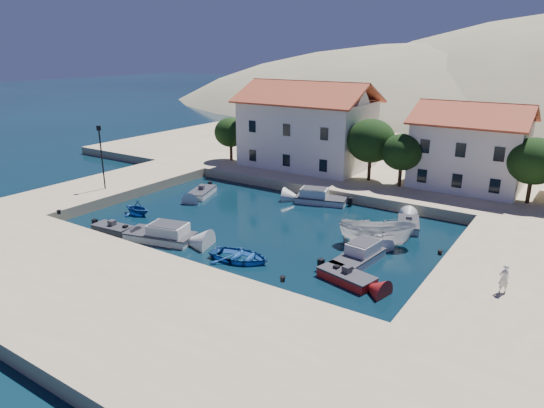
{
  "coord_description": "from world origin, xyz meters",
  "views": [
    {
      "loc": [
        21.96,
        -21.23,
        14.26
      ],
      "look_at": [
        0.81,
        10.43,
        2.0
      ],
      "focal_mm": 32.0,
      "sensor_mm": 36.0,
      "label": 1
    }
  ],
  "objects_px": {
    "building_mid": "(471,144)",
    "pedestrian": "(504,279)",
    "cabin_cruiser_south": "(160,234)",
    "boat_east": "(376,245)",
    "rowboat_south": "(240,260)",
    "cabin_cruiser_east": "(358,257)",
    "building_left": "(307,123)",
    "lamppost": "(101,151)"
  },
  "relations": [
    {
      "from": "rowboat_south",
      "to": "cabin_cruiser_east",
      "type": "distance_m",
      "value": 8.28
    },
    {
      "from": "building_mid",
      "to": "lamppost",
      "type": "bearing_deg",
      "value": -144.55
    },
    {
      "from": "building_mid",
      "to": "cabin_cruiser_east",
      "type": "bearing_deg",
      "value": -95.9
    },
    {
      "from": "rowboat_south",
      "to": "boat_east",
      "type": "distance_m",
      "value": 10.56
    },
    {
      "from": "building_mid",
      "to": "lamppost",
      "type": "relative_size",
      "value": 1.69
    },
    {
      "from": "building_left",
      "to": "rowboat_south",
      "type": "relative_size",
      "value": 3.31
    },
    {
      "from": "building_left",
      "to": "cabin_cruiser_east",
      "type": "distance_m",
      "value": 26.28
    },
    {
      "from": "building_mid",
      "to": "rowboat_south",
      "type": "distance_m",
      "value": 27.58
    },
    {
      "from": "lamppost",
      "to": "pedestrian",
      "type": "relative_size",
      "value": 3.6
    },
    {
      "from": "rowboat_south",
      "to": "building_left",
      "type": "bearing_deg",
      "value": 10.09
    },
    {
      "from": "lamppost",
      "to": "cabin_cruiser_south",
      "type": "bearing_deg",
      "value": -20.96
    },
    {
      "from": "cabin_cruiser_east",
      "to": "boat_east",
      "type": "relative_size",
      "value": 0.85
    },
    {
      "from": "boat_east",
      "to": "cabin_cruiser_south",
      "type": "bearing_deg",
      "value": 94.17
    },
    {
      "from": "cabin_cruiser_east",
      "to": "rowboat_south",
      "type": "bearing_deg",
      "value": 126.56
    },
    {
      "from": "building_left",
      "to": "pedestrian",
      "type": "relative_size",
      "value": 8.5
    },
    {
      "from": "building_left",
      "to": "cabin_cruiser_south",
      "type": "distance_m",
      "value": 25.49
    },
    {
      "from": "rowboat_south",
      "to": "boat_east",
      "type": "xyz_separation_m",
      "value": [
        6.98,
        7.93,
        0.0
      ]
    },
    {
      "from": "building_mid",
      "to": "cabin_cruiser_south",
      "type": "relative_size",
      "value": 1.79
    },
    {
      "from": "boat_east",
      "to": "lamppost",
      "type": "bearing_deg",
      "value": 71.37
    },
    {
      "from": "rowboat_south",
      "to": "cabin_cruiser_east",
      "type": "height_order",
      "value": "cabin_cruiser_east"
    },
    {
      "from": "lamppost",
      "to": "rowboat_south",
      "type": "xyz_separation_m",
      "value": [
        20.15,
        -4.41,
        -4.75
      ]
    },
    {
      "from": "cabin_cruiser_south",
      "to": "boat_east",
      "type": "bearing_deg",
      "value": 16.43
    },
    {
      "from": "boat_east",
      "to": "building_mid",
      "type": "bearing_deg",
      "value": -33.74
    },
    {
      "from": "building_left",
      "to": "building_mid",
      "type": "bearing_deg",
      "value": 3.18
    },
    {
      "from": "building_mid",
      "to": "cabin_cruiser_east",
      "type": "distance_m",
      "value": 21.91
    },
    {
      "from": "cabin_cruiser_south",
      "to": "boat_east",
      "type": "height_order",
      "value": "cabin_cruiser_south"
    },
    {
      "from": "cabin_cruiser_south",
      "to": "cabin_cruiser_east",
      "type": "relative_size",
      "value": 1.2
    },
    {
      "from": "cabin_cruiser_south",
      "to": "building_left",
      "type": "bearing_deg",
      "value": 79.03
    },
    {
      "from": "lamppost",
      "to": "boat_east",
      "type": "bearing_deg",
      "value": 7.39
    },
    {
      "from": "lamppost",
      "to": "boat_east",
      "type": "xyz_separation_m",
      "value": [
        27.13,
        3.52,
        -4.75
      ]
    },
    {
      "from": "cabin_cruiser_south",
      "to": "boat_east",
      "type": "distance_m",
      "value": 16.68
    },
    {
      "from": "boat_east",
      "to": "pedestrian",
      "type": "distance_m",
      "value": 10.84
    },
    {
      "from": "building_mid",
      "to": "cabin_cruiser_east",
      "type": "xyz_separation_m",
      "value": [
        -2.2,
        -21.27,
        -4.75
      ]
    },
    {
      "from": "building_mid",
      "to": "lamppost",
      "type": "height_order",
      "value": "building_mid"
    },
    {
      "from": "building_mid",
      "to": "cabin_cruiser_south",
      "type": "height_order",
      "value": "building_mid"
    },
    {
      "from": "building_mid",
      "to": "boat_east",
      "type": "bearing_deg",
      "value": -97.73
    },
    {
      "from": "building_left",
      "to": "rowboat_south",
      "type": "bearing_deg",
      "value": -70.5
    },
    {
      "from": "building_left",
      "to": "cabin_cruiser_south",
      "type": "bearing_deg",
      "value": -87.21
    },
    {
      "from": "lamppost",
      "to": "cabin_cruiser_east",
      "type": "relative_size",
      "value": 1.27
    },
    {
      "from": "lamppost",
      "to": "pedestrian",
      "type": "bearing_deg",
      "value": -2.15
    },
    {
      "from": "building_mid",
      "to": "pedestrian",
      "type": "bearing_deg",
      "value": -72.36
    },
    {
      "from": "building_mid",
      "to": "cabin_cruiser_east",
      "type": "relative_size",
      "value": 2.15
    }
  ]
}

